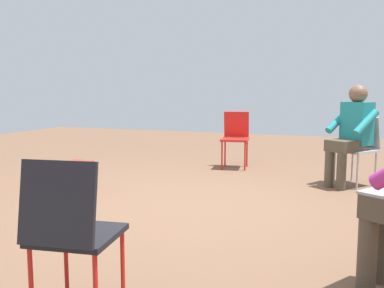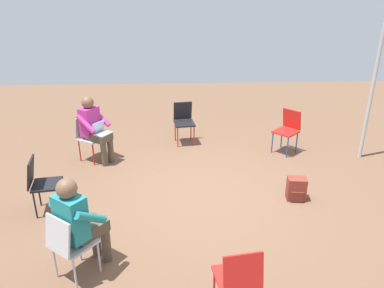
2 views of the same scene
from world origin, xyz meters
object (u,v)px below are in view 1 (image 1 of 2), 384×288
(chair_east, at_px, (71,228))
(chair_west, at_px, (235,135))
(person_in_teal, at_px, (352,130))
(backpack_near_laptop_user, at_px, (80,178))
(chair_northwest, at_px, (360,145))

(chair_east, distance_m, chair_west, 4.59)
(person_in_teal, bearing_deg, backpack_near_laptop_user, 63.74)
(chair_northwest, relative_size, chair_east, 1.00)
(chair_west, relative_size, backpack_near_laptop_user, 2.36)
(chair_west, relative_size, person_in_teal, 0.69)
(chair_east, bearing_deg, backpack_near_laptop_user, 116.48)
(person_in_teal, distance_m, backpack_near_laptop_user, 3.30)
(chair_northwest, bearing_deg, chair_east, 108.64)
(chair_northwest, height_order, chair_east, same)
(chair_east, xyz_separation_m, chair_west, (-4.58, -0.42, 0.00))
(chair_west, bearing_deg, person_in_teal, 146.72)
(chair_east, bearing_deg, chair_northwest, 62.61)
(person_in_teal, relative_size, backpack_near_laptop_user, 3.44)
(chair_east, xyz_separation_m, person_in_teal, (-3.83, 1.24, 0.20))
(chair_east, relative_size, backpack_near_laptop_user, 2.36)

